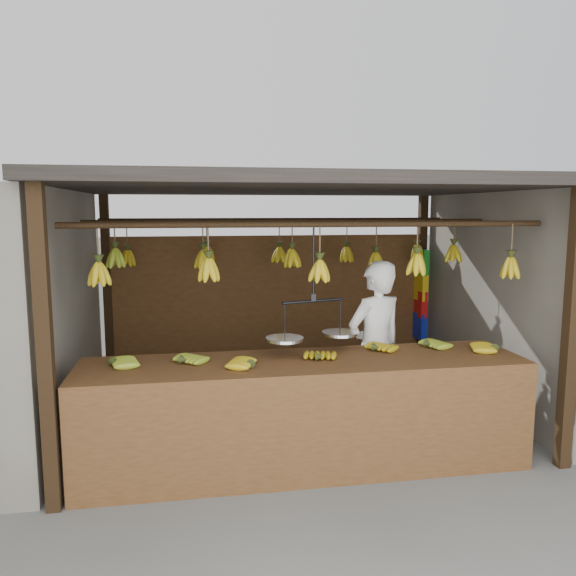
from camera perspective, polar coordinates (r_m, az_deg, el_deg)
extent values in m
plane|color=#5B5B57|center=(5.94, 0.51, -12.91)|extent=(80.00, 80.00, 0.00)
cube|color=black|center=(4.20, -23.44, -6.02)|extent=(0.10, 0.10, 2.30)
cube|color=black|center=(5.07, 26.80, -3.91)|extent=(0.10, 0.10, 2.30)
cube|color=black|center=(7.10, -17.85, -0.27)|extent=(0.10, 0.10, 2.30)
cube|color=black|center=(7.65, 13.34, 0.46)|extent=(0.10, 0.10, 2.30)
cube|color=black|center=(5.56, 0.54, 10.35)|extent=(4.30, 3.30, 0.10)
cylinder|color=black|center=(4.58, 2.81, 6.48)|extent=(4.00, 0.05, 0.05)
cylinder|color=black|center=(5.56, 0.53, 6.74)|extent=(4.00, 0.05, 0.05)
cylinder|color=black|center=(6.54, -1.06, 6.92)|extent=(4.00, 0.05, 0.05)
cube|color=#58351A|center=(7.14, -1.65, -1.87)|extent=(4.00, 0.06, 1.80)
cube|color=#58351A|center=(4.63, 1.69, -7.80)|extent=(3.64, 0.81, 0.08)
cube|color=#58351A|center=(4.39, 2.75, -14.37)|extent=(3.64, 0.04, 0.90)
cube|color=black|center=(4.43, -20.47, -15.21)|extent=(0.07, 0.07, 0.82)
cube|color=black|center=(5.08, 22.34, -12.29)|extent=(0.07, 0.07, 0.82)
cube|color=black|center=(5.08, -19.00, -12.11)|extent=(0.07, 0.07, 0.82)
cube|color=black|center=(5.66, 18.49, -10.03)|extent=(0.07, 0.07, 0.82)
ellipsoid|color=#92A523|center=(4.61, -17.35, -7.34)|extent=(0.28, 0.24, 0.06)
ellipsoid|color=#92A523|center=(4.55, -10.56, -7.32)|extent=(0.29, 0.30, 0.06)
ellipsoid|color=#BB9E14|center=(4.41, -3.67, -7.69)|extent=(0.29, 0.26, 0.06)
ellipsoid|color=#BB9E14|center=(4.57, 3.23, -7.11)|extent=(0.24, 0.28, 0.06)
ellipsoid|color=#BB9E14|center=(4.92, 8.96, -6.11)|extent=(0.30, 0.29, 0.06)
ellipsoid|color=#92A523|center=(5.14, 14.05, -5.65)|extent=(0.29, 0.25, 0.06)
ellipsoid|color=#BB9E14|center=(5.20, 20.20, -5.75)|extent=(0.29, 0.25, 0.06)
ellipsoid|color=#BB9E14|center=(4.58, -18.63, 1.35)|extent=(0.16, 0.16, 0.28)
ellipsoid|color=#BB9E14|center=(4.49, -8.05, 1.84)|extent=(0.16, 0.16, 0.28)
ellipsoid|color=#BB9E14|center=(4.60, 3.23, 1.75)|extent=(0.16, 0.16, 0.28)
ellipsoid|color=#BB9E14|center=(4.91, 12.93, 2.34)|extent=(0.16, 0.16, 0.28)
ellipsoid|color=#BB9E14|center=(5.23, 21.66, 1.92)|extent=(0.16, 0.16, 0.28)
ellipsoid|color=#92A523|center=(5.52, -17.11, 2.94)|extent=(0.16, 0.16, 0.28)
ellipsoid|color=#BB9E14|center=(5.53, -8.60, 2.93)|extent=(0.16, 0.16, 0.28)
ellipsoid|color=#BB9E14|center=(5.55, 0.42, 3.05)|extent=(0.16, 0.16, 0.28)
ellipsoid|color=#BB9E14|center=(5.80, 8.91, 2.68)|extent=(0.16, 0.16, 0.28)
ellipsoid|color=#BB9E14|center=(6.07, 16.46, 3.38)|extent=(0.16, 0.16, 0.28)
ellipsoid|color=#BB9E14|center=(6.54, -15.97, 2.91)|extent=(0.16, 0.16, 0.28)
ellipsoid|color=#BB9E14|center=(6.45, -8.23, 3.43)|extent=(0.16, 0.16, 0.28)
ellipsoid|color=#BB9E14|center=(6.53, -0.89, 3.40)|extent=(0.16, 0.16, 0.28)
ellipsoid|color=#BB9E14|center=(6.74, 5.97, 3.42)|extent=(0.16, 0.16, 0.28)
ellipsoid|color=#BB9E14|center=(7.07, 12.99, 3.54)|extent=(0.16, 0.16, 0.28)
cylinder|color=black|center=(4.59, 2.60, 2.55)|extent=(0.02, 0.02, 0.63)
cylinder|color=black|center=(4.63, 2.58, -1.34)|extent=(0.55, 0.17, 0.02)
cylinder|color=silver|center=(4.58, -0.33, -5.27)|extent=(0.30, 0.30, 0.02)
cylinder|color=silver|center=(4.81, 5.30, -4.65)|extent=(0.30, 0.30, 0.02)
imported|color=white|center=(5.30, 8.84, -6.19)|extent=(0.71, 0.59, 1.66)
cube|color=#199926|center=(7.45, 13.44, 2.54)|extent=(0.08, 0.26, 0.34)
cube|color=yellow|center=(7.49, 13.36, 0.07)|extent=(0.08, 0.26, 0.34)
cube|color=red|center=(7.52, 13.31, -1.56)|extent=(0.08, 0.26, 0.34)
cube|color=#1426BF|center=(7.57, 13.24, -3.77)|extent=(0.08, 0.26, 0.34)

